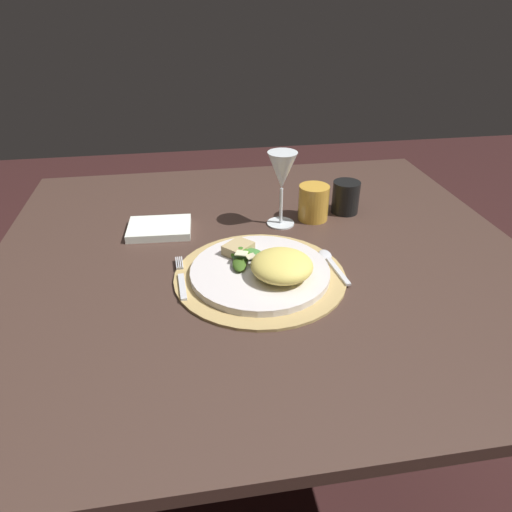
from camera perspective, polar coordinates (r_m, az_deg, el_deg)
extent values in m
plane|color=#331918|center=(1.51, 0.53, -23.66)|extent=(6.00, 6.00, 0.00)
cube|color=#412D25|center=(1.03, 0.71, -0.02)|extent=(1.17, 1.08, 0.02)
cylinder|color=#432D22|center=(1.63, -19.95, -4.20)|extent=(0.09, 0.09, 0.69)
cylinder|color=#3E2D25|center=(1.72, 14.61, -1.26)|extent=(0.09, 0.09, 0.69)
cylinder|color=tan|center=(0.93, 0.49, -2.45)|extent=(0.35, 0.35, 0.01)
cylinder|color=silver|center=(0.92, 0.50, -1.93)|extent=(0.28, 0.28, 0.01)
ellipsoid|color=#E7CF61|center=(0.89, 3.21, -1.19)|extent=(0.14, 0.14, 0.05)
ellipsoid|color=#3C6F15|center=(0.95, -1.81, 0.19)|extent=(0.05, 0.04, 0.02)
ellipsoid|color=#37671C|center=(0.95, -1.91, 0.44)|extent=(0.04, 0.04, 0.02)
ellipsoid|color=#37582C|center=(0.95, -1.80, 0.01)|extent=(0.05, 0.05, 0.02)
ellipsoid|color=#36571A|center=(0.92, -2.08, -1.02)|extent=(0.03, 0.06, 0.01)
ellipsoid|color=#3F7B34|center=(0.95, -0.90, 0.31)|extent=(0.07, 0.06, 0.02)
cube|color=beige|center=(0.93, -1.81, 0.33)|extent=(0.03, 0.03, 0.00)
cube|color=beige|center=(0.92, -0.65, -0.04)|extent=(0.02, 0.03, 0.01)
cube|color=tan|center=(0.97, -2.20, 0.93)|extent=(0.07, 0.07, 0.02)
cube|color=silver|center=(0.90, -9.09, -3.77)|extent=(0.02, 0.09, 0.00)
cube|color=silver|center=(0.97, -9.82, -0.90)|extent=(0.00, 0.05, 0.00)
cube|color=silver|center=(0.97, -9.58, -0.88)|extent=(0.00, 0.05, 0.00)
cube|color=silver|center=(0.97, -9.35, -0.85)|extent=(0.00, 0.05, 0.00)
cube|color=silver|center=(0.97, -9.11, -0.83)|extent=(0.00, 0.05, 0.00)
cube|color=silver|center=(0.95, 10.11, -1.83)|extent=(0.02, 0.10, 0.00)
ellipsoid|color=silver|center=(1.00, 8.56, 0.18)|extent=(0.03, 0.04, 0.01)
cube|color=white|center=(1.12, -11.85, 3.38)|extent=(0.15, 0.12, 0.02)
cylinder|color=silver|center=(1.14, 3.05, 4.07)|extent=(0.07, 0.07, 0.00)
cylinder|color=silver|center=(1.12, 3.12, 6.22)|extent=(0.01, 0.01, 0.09)
cone|color=silver|center=(1.08, 3.25, 10.49)|extent=(0.07, 0.07, 0.09)
cylinder|color=gold|center=(1.16, 7.12, 6.57)|extent=(0.07, 0.07, 0.09)
cylinder|color=black|center=(1.21, 11.03, 7.15)|extent=(0.07, 0.07, 0.08)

